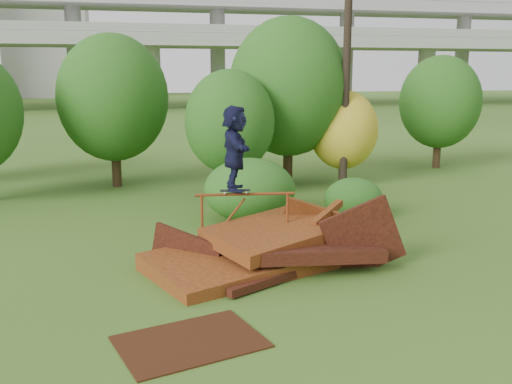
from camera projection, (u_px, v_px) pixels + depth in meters
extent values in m
plane|color=#2D5116|center=(318.00, 288.00, 11.38)|extent=(240.00, 240.00, 0.00)
cube|color=#3F1E0B|center=(243.00, 260.00, 12.52)|extent=(4.61, 3.72, 0.67)
cube|color=black|center=(312.00, 249.00, 12.52)|extent=(2.82, 1.82, 0.54)
cube|color=#3F1E0B|center=(276.00, 233.00, 12.78)|extent=(3.46, 2.99, 0.61)
cube|color=black|center=(363.00, 238.00, 12.53)|extent=(2.01, 0.34, 1.95)
cube|color=#3F1E0B|center=(307.00, 228.00, 13.80)|extent=(1.61, 0.73, 1.61)
cube|color=black|center=(186.00, 251.00, 12.60)|extent=(1.49, 1.22, 1.17)
cube|color=black|center=(269.00, 281.00, 11.45)|extent=(1.91, 1.14, 0.17)
cube|color=#3F1E0B|center=(327.00, 213.00, 13.52)|extent=(1.21, 1.25, 0.38)
cylinder|color=maroon|center=(202.00, 229.00, 12.86)|extent=(0.06, 0.06, 1.55)
cylinder|color=maroon|center=(287.00, 226.00, 13.06)|extent=(0.06, 0.06, 1.55)
cylinder|color=maroon|center=(245.00, 194.00, 12.80)|extent=(2.23, 0.34, 0.06)
cube|color=black|center=(235.00, 190.00, 12.76)|extent=(0.69, 0.26, 0.02)
cylinder|color=beige|center=(225.00, 193.00, 12.67)|extent=(0.05, 0.04, 0.05)
cylinder|color=beige|center=(224.00, 192.00, 12.82)|extent=(0.05, 0.04, 0.05)
cylinder|color=beige|center=(246.00, 192.00, 12.72)|extent=(0.05, 0.04, 0.05)
cylinder|color=beige|center=(246.00, 191.00, 12.87)|extent=(0.05, 0.04, 0.05)
imported|color=#141533|center=(235.00, 148.00, 12.57)|extent=(0.80, 1.81, 1.88)
cube|color=#34180B|center=(190.00, 342.00, 9.08)|extent=(2.55, 2.11, 0.03)
cylinder|color=black|center=(116.00, 163.00, 21.55)|extent=(0.35, 0.35, 1.80)
ellipsoid|color=#1D4B14|center=(113.00, 98.00, 21.05)|extent=(4.08, 4.08, 4.69)
cylinder|color=black|center=(230.00, 175.00, 19.92)|extent=(0.32, 0.32, 1.43)
ellipsoid|color=#1D4B14|center=(230.00, 122.00, 19.54)|extent=(3.10, 3.10, 3.57)
cylinder|color=black|center=(288.00, 158.00, 22.16)|extent=(0.37, 0.37, 1.99)
ellipsoid|color=#1D4B14|center=(289.00, 87.00, 21.61)|extent=(4.56, 4.56, 5.24)
cylinder|color=black|center=(342.00, 170.00, 22.02)|extent=(0.30, 0.30, 1.13)
ellipsoid|color=#A58C19|center=(344.00, 130.00, 21.70)|extent=(2.61, 2.61, 3.01)
cylinder|color=black|center=(437.00, 150.00, 25.84)|extent=(0.34, 0.34, 1.63)
ellipsoid|color=#1D4B14|center=(440.00, 102.00, 25.41)|extent=(3.57, 3.57, 4.11)
ellipsoid|color=#1D4B14|center=(250.00, 190.00, 16.44)|extent=(2.65, 2.45, 1.84)
ellipsoid|color=#1D4B14|center=(354.00, 198.00, 16.72)|extent=(1.73, 1.59, 1.23)
cylinder|color=black|center=(346.00, 67.00, 20.36)|extent=(0.28, 0.28, 8.84)
cube|color=gray|center=(150.00, 41.00, 66.95)|extent=(160.00, 9.00, 1.40)
cube|color=gray|center=(146.00, 2.00, 71.65)|extent=(160.00, 9.00, 1.40)
cylinder|color=gray|center=(152.00, 75.00, 67.76)|extent=(2.20, 2.20, 8.00)
cylinder|color=gray|center=(296.00, 75.00, 71.78)|extent=(2.20, 2.20, 8.00)
cube|color=#9E9E99|center=(47.00, 18.00, 102.19)|extent=(14.00, 14.00, 28.00)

